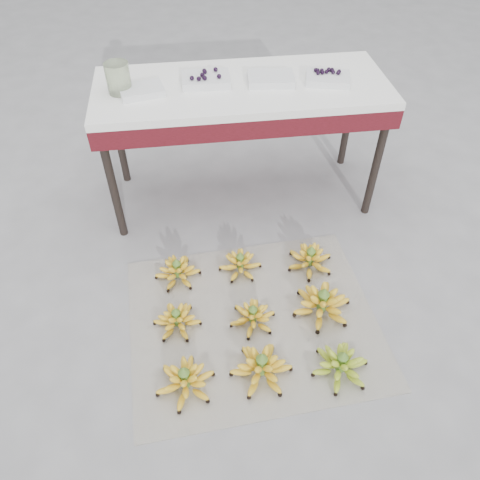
{
  "coord_description": "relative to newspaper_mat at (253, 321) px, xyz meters",
  "views": [
    {
      "loc": [
        -0.31,
        -1.45,
        2.0
      ],
      "look_at": [
        -0.08,
        0.29,
        0.24
      ],
      "focal_mm": 35.0,
      "sensor_mm": 36.0,
      "label": 1
    }
  ],
  "objects": [
    {
      "name": "bunch_front_right",
      "position": [
        0.36,
        -0.34,
        0.06
      ],
      "size": [
        0.27,
        0.27,
        0.16
      ],
      "rotation": [
        0.0,
        0.0,
        -0.02
      ],
      "color": "olive",
      "rests_on": "newspaper_mat"
    },
    {
      "name": "glass_jar",
      "position": [
        -0.58,
        1.02,
        0.87
      ],
      "size": [
        0.16,
        0.16,
        0.16
      ],
      "primitive_type": "cylinder",
      "rotation": [
        0.0,
        0.0,
        0.31
      ],
      "color": "beige",
      "rests_on": "vendor_table"
    },
    {
      "name": "bunch_back_right",
      "position": [
        0.38,
        0.33,
        0.06
      ],
      "size": [
        0.31,
        0.31,
        0.16
      ],
      "rotation": [
        0.0,
        0.0,
        -0.2
      ],
      "color": "yellow",
      "rests_on": "newspaper_mat"
    },
    {
      "name": "tray_left",
      "position": [
        -0.12,
        1.06,
        0.81
      ],
      "size": [
        0.27,
        0.2,
        0.07
      ],
      "color": "silver",
      "rests_on": "vendor_table"
    },
    {
      "name": "newspaper_mat",
      "position": [
        0.0,
        0.0,
        0.0
      ],
      "size": [
        1.31,
        1.12,
        0.01
      ],
      "primitive_type": "cube",
      "rotation": [
        0.0,
        0.0,
        0.06
      ],
      "color": "white",
      "rests_on": "ground"
    },
    {
      "name": "ground",
      "position": [
        0.06,
        0.06,
        -0.0
      ],
      "size": [
        60.0,
        60.0,
        0.0
      ],
      "primitive_type": "plane",
      "color": "gray",
      "rests_on": "ground"
    },
    {
      "name": "bunch_back_left",
      "position": [
        -0.37,
        0.35,
        0.05
      ],
      "size": [
        0.31,
        0.31,
        0.15
      ],
      "rotation": [
        0.0,
        0.0,
        -0.29
      ],
      "color": "yellow",
      "rests_on": "newspaper_mat"
    },
    {
      "name": "vendor_table",
      "position": [
        0.08,
        1.03,
        0.69
      ],
      "size": [
        1.64,
        0.66,
        0.79
      ],
      "color": "black",
      "rests_on": "ground"
    },
    {
      "name": "bunch_front_left",
      "position": [
        -0.36,
        -0.32,
        0.06
      ],
      "size": [
        0.28,
        0.28,
        0.16
      ],
      "rotation": [
        0.0,
        0.0,
        0.04
      ],
      "color": "yellow",
      "rests_on": "newspaper_mat"
    },
    {
      "name": "bunch_mid_right",
      "position": [
        0.36,
        0.01,
        0.07
      ],
      "size": [
        0.37,
        0.37,
        0.19
      ],
      "rotation": [
        0.0,
        0.0,
        -0.25
      ],
      "color": "yellow",
      "rests_on": "newspaper_mat"
    },
    {
      "name": "bunch_back_center",
      "position": [
        -0.02,
        0.35,
        0.05
      ],
      "size": [
        0.24,
        0.24,
        0.14
      ],
      "rotation": [
        0.0,
        0.0,
        -0.03
      ],
      "color": "yellow",
      "rests_on": "newspaper_mat"
    },
    {
      "name": "bunch_mid_left",
      "position": [
        -0.39,
        0.02,
        0.05
      ],
      "size": [
        0.3,
        0.3,
        0.14
      ],
      "rotation": [
        0.0,
        0.0,
        -0.3
      ],
      "color": "yellow",
      "rests_on": "newspaper_mat"
    },
    {
      "name": "bunch_mid_center",
      "position": [
        -0.01,
        -0.01,
        0.05
      ],
      "size": [
        0.27,
        0.27,
        0.14
      ],
      "rotation": [
        0.0,
        0.0,
        0.17
      ],
      "color": "yellow",
      "rests_on": "newspaper_mat"
    },
    {
      "name": "tray_far_right",
      "position": [
        0.55,
        0.99,
        0.81
      ],
      "size": [
        0.27,
        0.23,
        0.06
      ],
      "color": "silver",
      "rests_on": "vendor_table"
    },
    {
      "name": "tray_right",
      "position": [
        0.24,
        1.02,
        0.81
      ],
      "size": [
        0.27,
        0.2,
        0.04
      ],
      "color": "silver",
      "rests_on": "vendor_table"
    },
    {
      "name": "tray_far_left",
      "position": [
        -0.47,
        0.99,
        0.8
      ],
      "size": [
        0.26,
        0.21,
        0.04
      ],
      "color": "silver",
      "rests_on": "vendor_table"
    },
    {
      "name": "bunch_front_center",
      "position": [
        -0.01,
        -0.3,
        0.06
      ],
      "size": [
        0.32,
        0.32,
        0.17
      ],
      "rotation": [
        0.0,
        0.0,
        -0.13
      ],
      "color": "yellow",
      "rests_on": "newspaper_mat"
    }
  ]
}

